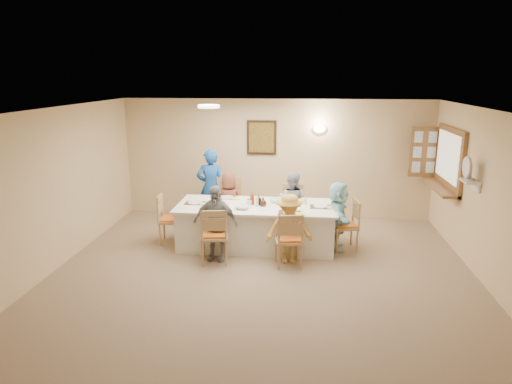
# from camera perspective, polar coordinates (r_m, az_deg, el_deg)

# --- Properties ---
(ground) EXTENTS (7.00, 7.00, 0.00)m
(ground) POSITION_cam_1_polar(r_m,az_deg,el_deg) (6.76, 0.45, -11.68)
(ground) COLOR #826853
(room_walls) EXTENTS (7.00, 7.00, 7.00)m
(room_walls) POSITION_cam_1_polar(r_m,az_deg,el_deg) (6.24, 0.47, 0.89)
(room_walls) COLOR #DBBB8B
(room_walls) RESTS_ON ground
(wall_picture) EXTENTS (0.62, 0.05, 0.72)m
(wall_picture) POSITION_cam_1_polar(r_m,az_deg,el_deg) (9.63, 0.71, 6.82)
(wall_picture) COLOR #312011
(wall_picture) RESTS_ON room_walls
(wall_sconce) EXTENTS (0.26, 0.09, 0.18)m
(wall_sconce) POSITION_cam_1_polar(r_m,az_deg,el_deg) (9.55, 7.95, 7.83)
(wall_sconce) COLOR white
(wall_sconce) RESTS_ON room_walls
(ceiling_light) EXTENTS (0.36, 0.36, 0.05)m
(ceiling_light) POSITION_cam_1_polar(r_m,az_deg,el_deg) (7.72, -5.93, 10.60)
(ceiling_light) COLOR white
(ceiling_light) RESTS_ON room_walls
(serving_hatch) EXTENTS (0.06, 1.50, 1.15)m
(serving_hatch) POSITION_cam_1_polar(r_m,az_deg,el_deg) (8.96, 23.01, 3.80)
(serving_hatch) COLOR brown
(serving_hatch) RESTS_ON room_walls
(hatch_sill) EXTENTS (0.30, 1.50, 0.05)m
(hatch_sill) POSITION_cam_1_polar(r_m,az_deg,el_deg) (9.03, 21.96, 0.56)
(hatch_sill) COLOR brown
(hatch_sill) RESTS_ON room_walls
(shutter_door) EXTENTS (0.55, 0.04, 1.00)m
(shutter_door) POSITION_cam_1_polar(r_m,az_deg,el_deg) (9.61, 20.26, 4.71)
(shutter_door) COLOR brown
(shutter_door) RESTS_ON room_walls
(fan_shelf) EXTENTS (0.22, 0.36, 0.03)m
(fan_shelf) POSITION_cam_1_polar(r_m,az_deg,el_deg) (7.70, 25.18, 1.23)
(fan_shelf) COLOR white
(fan_shelf) RESTS_ON room_walls
(desk_fan) EXTENTS (0.30, 0.30, 0.28)m
(desk_fan) POSITION_cam_1_polar(r_m,az_deg,el_deg) (7.66, 25.09, 2.33)
(desk_fan) COLOR #A5A5A8
(desk_fan) RESTS_ON fan_shelf
(dining_table) EXTENTS (2.79, 1.18, 0.76)m
(dining_table) POSITION_cam_1_polar(r_m,az_deg,el_deg) (8.12, 0.04, -4.22)
(dining_table) COLOR white
(dining_table) RESTS_ON ground
(chair_back_left) EXTENTS (0.55, 0.55, 1.03)m
(chair_back_left) POSITION_cam_1_polar(r_m,az_deg,el_deg) (8.91, -3.26, -1.61)
(chair_back_left) COLOR tan
(chair_back_left) RESTS_ON ground
(chair_back_right) EXTENTS (0.48, 0.48, 0.93)m
(chair_back_right) POSITION_cam_1_polar(r_m,az_deg,el_deg) (8.82, 4.47, -2.17)
(chair_back_right) COLOR tan
(chair_back_right) RESTS_ON ground
(chair_front_left) EXTENTS (0.52, 0.52, 0.95)m
(chair_front_left) POSITION_cam_1_polar(r_m,az_deg,el_deg) (7.43, -5.23, -5.32)
(chair_front_left) COLOR tan
(chair_front_left) RESTS_ON ground
(chair_front_right) EXTENTS (0.51, 0.51, 0.91)m
(chair_front_right) POSITION_cam_1_polar(r_m,az_deg,el_deg) (7.30, 4.09, -5.82)
(chair_front_right) COLOR tan
(chair_front_right) RESTS_ON ground
(chair_left_end) EXTENTS (0.47, 0.47, 0.90)m
(chair_left_end) POSITION_cam_1_polar(r_m,az_deg,el_deg) (8.39, -10.56, -3.33)
(chair_left_end) COLOR tan
(chair_left_end) RESTS_ON ground
(chair_right_end) EXTENTS (0.50, 0.50, 0.89)m
(chair_right_end) POSITION_cam_1_polar(r_m,az_deg,el_deg) (8.09, 11.05, -4.06)
(chair_right_end) COLOR tan
(chair_right_end) RESTS_ON ground
(diner_back_left) EXTENTS (0.62, 0.44, 1.20)m
(diner_back_left) POSITION_cam_1_polar(r_m,az_deg,el_deg) (8.78, -3.39, -1.32)
(diner_back_left) COLOR brown
(diner_back_left) RESTS_ON ground
(diner_back_right) EXTENTS (0.74, 0.65, 1.22)m
(diner_back_right) POSITION_cam_1_polar(r_m,az_deg,el_deg) (8.66, 4.47, -1.46)
(diner_back_right) COLOR #9BA2B7
(diner_back_right) RESTS_ON ground
(diner_front_left) EXTENTS (0.80, 0.46, 1.27)m
(diner_front_left) POSITION_cam_1_polar(r_m,az_deg,el_deg) (7.49, -5.08, -3.86)
(diner_front_left) COLOR gray
(diner_front_left) RESTS_ON ground
(diner_front_right) EXTENTS (0.91, 0.71, 1.15)m
(diner_front_right) POSITION_cam_1_polar(r_m,az_deg,el_deg) (7.38, 4.15, -4.61)
(diner_front_right) COLOR gold
(diner_front_right) RESTS_ON ground
(diner_right_end) EXTENTS (1.14, 0.41, 1.21)m
(diner_right_end) POSITION_cam_1_polar(r_m,az_deg,el_deg) (8.03, 10.18, -2.96)
(diner_right_end) COLOR #AFF0FE
(diner_right_end) RESTS_ON ground
(caregiver) EXTENTS (0.75, 0.65, 1.55)m
(caregiver) POSITION_cam_1_polar(r_m,az_deg,el_deg) (9.26, -5.68, 0.61)
(caregiver) COLOR #1A54AA
(caregiver) RESTS_ON ground
(placemat_fl) EXTENTS (0.37, 0.27, 0.01)m
(placemat_fl) POSITION_cam_1_polar(r_m,az_deg,el_deg) (7.69, -4.74, -2.34)
(placemat_fl) COLOR #472B19
(placemat_fl) RESTS_ON dining_table
(plate_fl) EXTENTS (0.23, 0.23, 0.01)m
(plate_fl) POSITION_cam_1_polar(r_m,az_deg,el_deg) (7.69, -4.74, -2.27)
(plate_fl) COLOR white
(plate_fl) RESTS_ON dining_table
(napkin_fl) EXTENTS (0.14, 0.14, 0.01)m
(napkin_fl) POSITION_cam_1_polar(r_m,az_deg,el_deg) (7.61, -3.47, -2.45)
(napkin_fl) COLOR #FEFB35
(napkin_fl) RESTS_ON dining_table
(placemat_fr) EXTENTS (0.38, 0.28, 0.01)m
(placemat_fr) POSITION_cam_1_polar(r_m,az_deg,el_deg) (7.56, 4.24, -2.62)
(placemat_fr) COLOR #472B19
(placemat_fr) RESTS_ON dining_table
(plate_fr) EXTENTS (0.22, 0.22, 0.01)m
(plate_fr) POSITION_cam_1_polar(r_m,az_deg,el_deg) (7.56, 4.24, -2.55)
(plate_fr) COLOR white
(plate_fr) RESTS_ON dining_table
(napkin_fr) EXTENTS (0.14, 0.14, 0.01)m
(napkin_fr) POSITION_cam_1_polar(r_m,az_deg,el_deg) (7.51, 5.60, -2.72)
(napkin_fr) COLOR #FEFB35
(napkin_fr) RESTS_ON dining_table
(placemat_bl) EXTENTS (0.33, 0.25, 0.01)m
(placemat_bl) POSITION_cam_1_polar(r_m,az_deg,el_deg) (8.49, -3.69, -0.72)
(placemat_bl) COLOR #472B19
(placemat_bl) RESTS_ON dining_table
(plate_bl) EXTENTS (0.25, 0.25, 0.02)m
(plate_bl) POSITION_cam_1_polar(r_m,az_deg,el_deg) (8.48, -3.69, -0.65)
(plate_bl) COLOR white
(plate_bl) RESTS_ON dining_table
(napkin_bl) EXTENTS (0.14, 0.14, 0.01)m
(napkin_bl) POSITION_cam_1_polar(r_m,az_deg,el_deg) (8.41, -2.54, -0.79)
(napkin_bl) COLOR #FEFB35
(napkin_bl) RESTS_ON dining_table
(placemat_br) EXTENTS (0.35, 0.26, 0.01)m
(placemat_br) POSITION_cam_1_polar(r_m,az_deg,el_deg) (8.37, 4.43, -0.94)
(placemat_br) COLOR #472B19
(placemat_br) RESTS_ON dining_table
(plate_br) EXTENTS (0.22, 0.22, 0.01)m
(plate_br) POSITION_cam_1_polar(r_m,az_deg,el_deg) (8.37, 4.44, -0.88)
(plate_br) COLOR white
(plate_br) RESTS_ON dining_table
(napkin_br) EXTENTS (0.14, 0.14, 0.01)m
(napkin_br) POSITION_cam_1_polar(r_m,az_deg,el_deg) (8.32, 5.66, -1.02)
(napkin_br) COLOR #FEFB35
(napkin_br) RESTS_ON dining_table
(placemat_le) EXTENTS (0.36, 0.26, 0.01)m
(placemat_le) POSITION_cam_1_polar(r_m,az_deg,el_deg) (8.19, -7.63, -1.38)
(placemat_le) COLOR #472B19
(placemat_le) RESTS_ON dining_table
(plate_le) EXTENTS (0.26, 0.26, 0.02)m
(plate_le) POSITION_cam_1_polar(r_m,az_deg,el_deg) (8.19, -7.64, -1.31)
(plate_le) COLOR white
(plate_le) RESTS_ON dining_table
(napkin_le) EXTENTS (0.13, 0.13, 0.01)m
(napkin_le) POSITION_cam_1_polar(r_m,az_deg,el_deg) (8.10, -6.48, -1.47)
(napkin_le) COLOR #FEFB35
(napkin_le) RESTS_ON dining_table
(placemat_re) EXTENTS (0.37, 0.27, 0.01)m
(placemat_re) POSITION_cam_1_polar(r_m,az_deg,el_deg) (7.97, 8.08, -1.84)
(placemat_re) COLOR #472B19
(placemat_re) RESTS_ON dining_table
(plate_re) EXTENTS (0.25, 0.25, 0.02)m
(plate_re) POSITION_cam_1_polar(r_m,az_deg,el_deg) (7.97, 8.09, -1.77)
(plate_re) COLOR white
(plate_re) RESTS_ON dining_table
(napkin_re) EXTENTS (0.14, 0.14, 0.01)m
(napkin_re) POSITION_cam_1_polar(r_m,az_deg,el_deg) (7.93, 9.40, -1.92)
(napkin_re) COLOR #FEFB35
(napkin_re) RESTS_ON dining_table
(teacup_a) EXTENTS (0.20, 0.20, 0.10)m
(teacup_a) POSITION_cam_1_polar(r_m,az_deg,el_deg) (7.81, -5.83, -1.77)
(teacup_a) COLOR white
(teacup_a) RESTS_ON dining_table
(teacup_b) EXTENTS (0.11, 0.11, 0.08)m
(teacup_b) POSITION_cam_1_polar(r_m,az_deg,el_deg) (8.45, 3.29, -0.51)
(teacup_b) COLOR white
(teacup_b) RESTS_ON dining_table
(bowl_a) EXTENTS (0.36, 0.36, 0.06)m
(bowl_a) POSITION_cam_1_polar(r_m,az_deg,el_deg) (7.77, -1.72, -1.92)
(bowl_a) COLOR white
(bowl_a) RESTS_ON dining_table
(bowl_b) EXTENTS (0.34, 0.34, 0.06)m
(bowl_b) POSITION_cam_1_polar(r_m,az_deg,el_deg) (8.18, 2.46, -1.08)
(bowl_b) COLOR white
(bowl_b) RESTS_ON dining_table
(condiment_ketchup) EXTENTS (0.15, 0.15, 0.22)m
(condiment_ketchup) POSITION_cam_1_polar(r_m,az_deg,el_deg) (8.01, -0.48, -0.81)
(condiment_ketchup) COLOR #A2350D
(condiment_ketchup) RESTS_ON dining_table
(condiment_brown) EXTENTS (0.12, 0.12, 0.18)m
(condiment_brown) POSITION_cam_1_polar(r_m,az_deg,el_deg) (8.00, 0.35, -0.98)
(condiment_brown) COLOR #391B0F
(condiment_brown) RESTS_ON dining_table
(condiment_malt) EXTENTS (0.21, 0.21, 0.16)m
(condiment_malt) POSITION_cam_1_polar(r_m,az_deg,el_deg) (7.92, 0.90, -1.23)
(condiment_malt) COLOR #391B0F
(condiment_malt) RESTS_ON dining_table
(drinking_glass) EXTENTS (0.06, 0.06, 0.10)m
(drinking_glass) POSITION_cam_1_polar(r_m,az_deg,el_deg) (8.05, -0.98, -1.13)
(drinking_glass) COLOR silver
(drinking_glass) RESTS_ON dining_table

